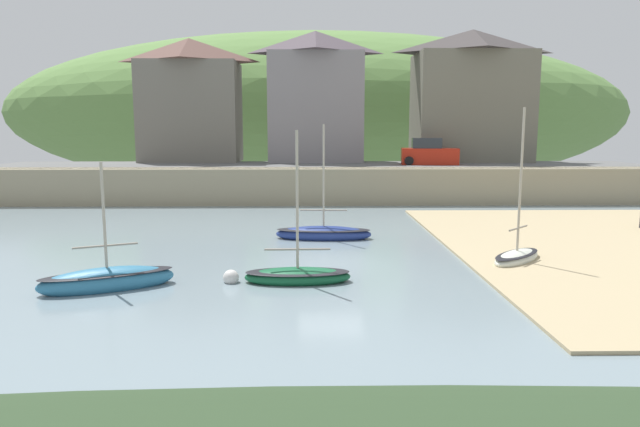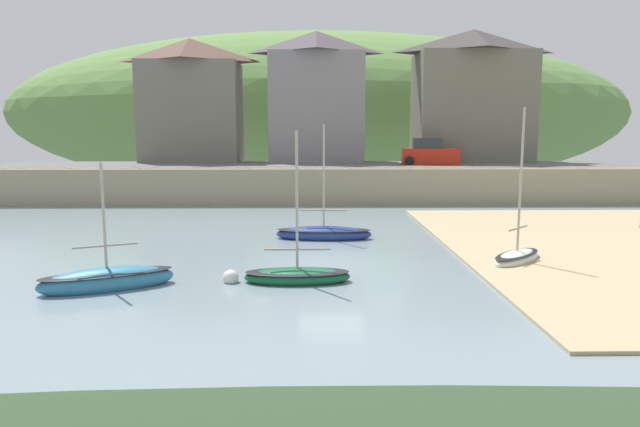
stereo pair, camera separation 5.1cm
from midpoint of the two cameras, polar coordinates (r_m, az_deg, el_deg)
ground at (r=12.47m, az=9.47°, el=-14.37°), size 48.00×41.00×0.61m
quay_seawall at (r=38.53m, az=0.27°, el=3.10°), size 48.00×9.40×2.40m
hillside_backdrop at (r=76.08m, az=-0.08°, el=10.06°), size 80.00×44.00×20.11m
waterfront_building_left at (r=47.09m, az=-12.83°, el=11.13°), size 7.97×5.11×9.67m
waterfront_building_centre at (r=46.12m, az=-0.35°, el=11.76°), size 7.70×5.18×10.25m
waterfront_building_right at (r=47.90m, az=15.09°, el=11.43°), size 9.23×5.81×10.39m
rowboat_small_beached at (r=19.09m, az=-20.60°, el=-6.29°), size 4.22×2.72×4.20m
sailboat_white_hull at (r=25.95m, az=0.43°, el=-2.00°), size 4.46×1.63×5.37m
sailboat_nearest_shore at (r=18.71m, az=-2.22°, el=-6.24°), size 3.52×1.38×5.09m
dinghy_open_wooden at (r=22.52m, az=19.30°, el=-4.11°), size 2.83×2.87×5.91m
parked_car_near_slipway at (r=42.49m, az=11.03°, el=5.95°), size 4.26×2.14×1.95m
mooring_buoy at (r=18.89m, az=-8.92°, el=-6.41°), size 0.53×0.53×0.53m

